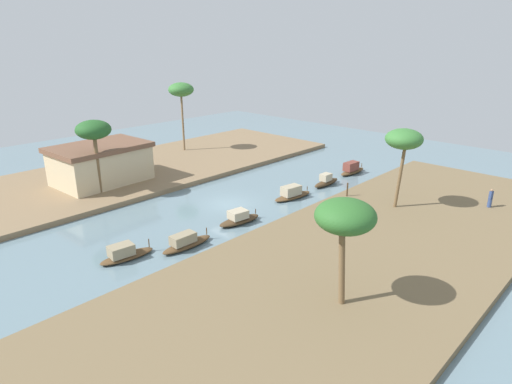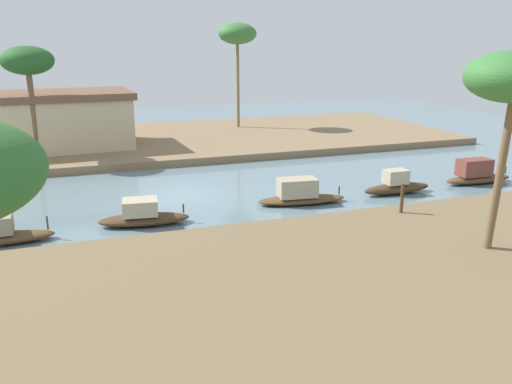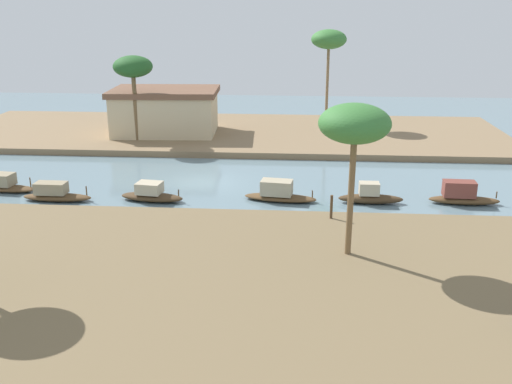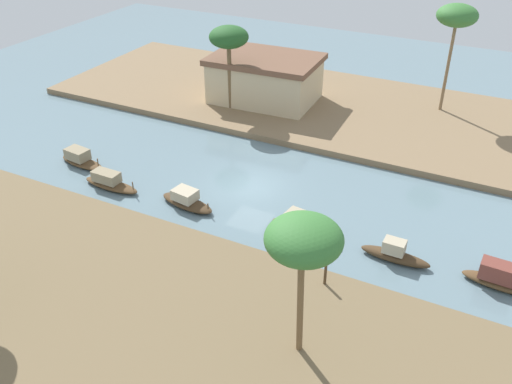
{
  "view_description": "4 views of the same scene",
  "coord_description": "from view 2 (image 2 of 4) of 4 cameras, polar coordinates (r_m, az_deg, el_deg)",
  "views": [
    {
      "loc": [
        -24.46,
        -26.44,
        13.66
      ],
      "look_at": [
        2.84,
        -0.61,
        0.53
      ],
      "focal_mm": 30.87,
      "sensor_mm": 36.0,
      "label": 1
    },
    {
      "loc": [
        -4.95,
        -24.73,
        7.26
      ],
      "look_at": [
        2.98,
        -2.52,
        0.58
      ],
      "focal_mm": 37.29,
      "sensor_mm": 36.0,
      "label": 2
    },
    {
      "loc": [
        5.97,
        -34.86,
        10.78
      ],
      "look_at": [
        3.61,
        -3.04,
        0.46
      ],
      "focal_mm": 40.89,
      "sensor_mm": 36.0,
      "label": 3
    },
    {
      "loc": [
        14.04,
        -26.9,
        18.22
      ],
      "look_at": [
        1.34,
        -1.83,
        0.99
      ],
      "focal_mm": 39.13,
      "sensor_mm": 36.0,
      "label": 4
    }
  ],
  "objects": [
    {
      "name": "sampan_open_hull",
      "position": [
        22.26,
        -12.04,
        -2.48
      ],
      "size": [
        3.81,
        1.71,
        1.09
      ],
      "rotation": [
        0.0,
        0.0,
        -0.14
      ],
      "color": "#47331E",
      "rests_on": "river_water"
    },
    {
      "name": "river_water",
      "position": [
        26.24,
        -8.01,
        -0.4
      ],
      "size": [
        74.42,
        74.42,
        0.0
      ],
      "primitive_type": "plane",
      "color": "slate",
      "rests_on": "ground"
    },
    {
      "name": "sampan_foreground",
      "position": [
        27.13,
        14.84,
        0.69
      ],
      "size": [
        3.65,
        0.9,
        1.22
      ],
      "rotation": [
        0.0,
        0.0,
        -0.01
      ],
      "color": "#47331E",
      "rests_on": "river_water"
    },
    {
      "name": "sampan_with_tall_canopy",
      "position": [
        30.47,
        22.58,
        1.79
      ],
      "size": [
        3.95,
        1.19,
        1.32
      ],
      "rotation": [
        0.0,
        0.0,
        -0.04
      ],
      "color": "brown",
      "rests_on": "river_water"
    },
    {
      "name": "palm_tree_right_short",
      "position": [
        43.85,
        -2.0,
        16.5
      ],
      "size": [
        3.04,
        3.04,
        8.26
      ],
      "color": "#7F6647",
      "rests_on": "riverbank_right"
    },
    {
      "name": "palm_tree_right_tall",
      "position": [
        34.46,
        -23.31,
        12.65
      ],
      "size": [
        3.03,
        3.03,
        6.59
      ],
      "color": "brown",
      "rests_on": "riverbank_right"
    },
    {
      "name": "riverside_building",
      "position": [
        37.53,
        -19.85,
        7.34
      ],
      "size": [
        8.95,
        6.41,
        3.67
      ],
      "rotation": [
        0.0,
        0.0,
        0.05
      ],
      "color": "beige",
      "rests_on": "riverbank_right"
    },
    {
      "name": "riverbank_left",
      "position": [
        13.79,
        4.44,
        -14.85
      ],
      "size": [
        46.54,
        15.66,
        0.47
      ],
      "primitive_type": "cube",
      "color": "brown",
      "rests_on": "ground"
    },
    {
      "name": "sampan_downstream_large",
      "position": [
        24.72,
        4.7,
        -0.23
      ],
      "size": [
        4.3,
        1.78,
        1.2
      ],
      "rotation": [
        0.0,
        0.0,
        -0.13
      ],
      "color": "brown",
      "rests_on": "river_water"
    },
    {
      "name": "riverbank_right",
      "position": [
        39.61,
        -12.21,
        5.24
      ],
      "size": [
        46.54,
        15.66,
        0.47
      ],
      "primitive_type": "cube",
      "color": "#846B4C",
      "rests_on": "ground"
    },
    {
      "name": "mooring_post",
      "position": [
        22.57,
        15.39,
        -0.66
      ],
      "size": [
        0.14,
        0.14,
        1.22
      ],
      "primitive_type": "cylinder",
      "color": "#4C3823",
      "rests_on": "riverbank_left"
    },
    {
      "name": "palm_tree_left_far",
      "position": [
        18.66,
        25.77,
        10.83
      ],
      "size": [
        2.94,
        2.94,
        6.55
      ],
      "color": "brown",
      "rests_on": "riverbank_left"
    }
  ]
}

